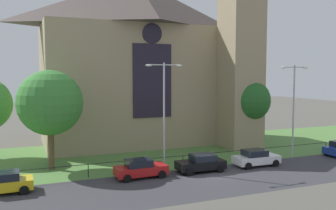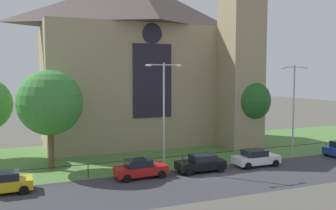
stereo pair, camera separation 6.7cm
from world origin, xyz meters
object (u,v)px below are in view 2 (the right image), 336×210
object	(u,v)px
tree_right_near	(249,101)
parked_car_red	(140,169)
tree_left_near	(50,103)
parked_car_black	(201,163)
parked_car_yellow	(2,183)
streetlamp_near	(164,103)
streetlamp_far	(294,100)
church_building	(143,59)
parked_car_white	(256,158)

from	to	relation	value
tree_right_near	parked_car_red	world-z (taller)	tree_right_near
tree_left_near	parked_car_black	bearing A→B (deg)	-25.68
parked_car_yellow	parked_car_red	xyz separation A→B (m)	(10.25, 0.13, 0.00)
tree_right_near	parked_car_yellow	world-z (taller)	tree_right_near
parked_car_red	parked_car_black	size ratio (longest dim) A/B	1.01
parked_car_black	parked_car_red	bearing A→B (deg)	-1.61
tree_left_near	streetlamp_near	xyz separation A→B (m)	(9.12, -4.04, -0.03)
tree_left_near	parked_car_black	world-z (taller)	tree_left_near
tree_right_near	tree_left_near	size ratio (longest dim) A/B	0.90
tree_left_near	parked_car_yellow	bearing A→B (deg)	-123.82
streetlamp_far	parked_car_black	bearing A→B (deg)	-171.61
tree_left_near	parked_car_red	xyz separation A→B (m)	(6.47, -5.51, -5.15)
church_building	parked_car_red	distance (m)	18.58
parked_car_yellow	tree_left_near	bearing A→B (deg)	-124.16
church_building	tree_left_near	world-z (taller)	church_building
tree_right_near	parked_car_white	bearing A→B (deg)	-120.23
tree_left_near	streetlamp_far	distance (m)	23.60
church_building	parked_car_yellow	distance (m)	23.71
parked_car_black	church_building	bearing A→B (deg)	-88.85
tree_left_near	parked_car_red	bearing A→B (deg)	-40.41
parked_car_yellow	parked_car_black	distance (m)	15.67
church_building	parked_car_yellow	bearing A→B (deg)	-135.64
tree_right_near	streetlamp_far	distance (m)	5.72
parked_car_red	tree_left_near	bearing A→B (deg)	137.11
tree_right_near	parked_car_white	xyz separation A→B (m)	(-4.27, -7.32, -4.67)
church_building	streetlamp_near	distance (m)	14.52
tree_right_near	tree_left_near	world-z (taller)	tree_left_near
tree_right_near	parked_car_white	size ratio (longest dim) A/B	1.86
church_building	tree_right_near	xyz separation A→B (m)	(9.98, -8.09, -4.86)
streetlamp_near	parked_car_white	xyz separation A→B (m)	(8.34, -1.83, -5.12)
parked_car_red	parked_car_black	world-z (taller)	same
church_building	parked_car_red	xyz separation A→B (m)	(-5.28, -15.05, -9.53)
church_building	tree_left_near	bearing A→B (deg)	-140.92
parked_car_yellow	parked_car_white	bearing A→B (deg)	179.04
tree_right_near	streetlamp_near	size ratio (longest dim) A/B	0.84
parked_car_yellow	parked_car_red	distance (m)	10.25
streetlamp_near	parked_car_white	distance (m)	9.96
tree_left_near	parked_car_black	xyz separation A→B (m)	(11.89, -5.72, -5.15)
church_building	parked_car_black	world-z (taller)	church_building
tree_left_near	parked_car_white	world-z (taller)	tree_left_near
tree_left_near	streetlamp_far	size ratio (longest dim) A/B	0.94
streetlamp_far	parked_car_black	size ratio (longest dim) A/B	2.21
parked_car_black	parked_car_white	size ratio (longest dim) A/B	1.00
streetlamp_far	parked_car_yellow	xyz separation A→B (m)	(-27.04, -1.60, -5.08)
tree_right_near	parked_car_red	xyz separation A→B (m)	(-15.26, -6.96, -4.67)
streetlamp_far	parked_car_white	distance (m)	7.92
streetlamp_far	parked_car_red	bearing A→B (deg)	-175.01
parked_car_yellow	parked_car_black	bearing A→B (deg)	179.38
church_building	parked_car_black	size ratio (longest dim) A/B	6.16
parked_car_red	church_building	bearing A→B (deg)	68.20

